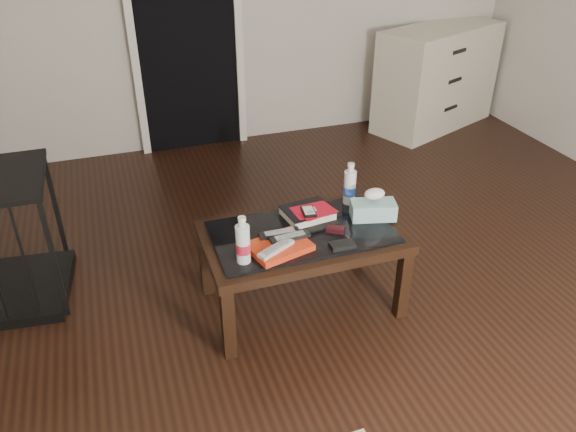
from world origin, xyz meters
name	(u,v)px	position (x,y,z in m)	size (l,w,h in m)	color
ground	(357,310)	(0.00, 0.00, 0.00)	(5.00, 5.00, 0.00)	black
doorway	(185,24)	(-0.40, 2.47, 1.02)	(0.90, 0.08, 2.07)	black
coffee_table	(302,242)	(-0.26, 0.16, 0.40)	(1.00, 0.60, 0.46)	black
dresser	(437,78)	(1.80, 2.23, 0.45)	(1.30, 0.92, 0.90)	beige
magazines	(279,246)	(-0.42, 0.04, 0.48)	(0.28, 0.21, 0.03)	red
remote_silver	(276,248)	(-0.45, -0.01, 0.50)	(0.20, 0.05, 0.02)	#B2B2B7
remote_black_front	(290,237)	(-0.36, 0.07, 0.50)	(0.20, 0.05, 0.02)	black
remote_black_back	(280,233)	(-0.40, 0.11, 0.50)	(0.20, 0.05, 0.02)	black
textbook	(308,213)	(-0.19, 0.28, 0.48)	(0.25, 0.20, 0.05)	black
dvd_mailers	(311,210)	(-0.18, 0.26, 0.51)	(0.19, 0.14, 0.01)	#B70C20
ipod	(309,211)	(-0.20, 0.24, 0.52)	(0.06, 0.10, 0.02)	black
flip_phone	(335,229)	(-0.11, 0.10, 0.47)	(0.09, 0.05, 0.02)	black
wallet	(342,245)	(-0.13, -0.04, 0.47)	(0.12, 0.07, 0.02)	black
water_bottle_left	(243,240)	(-0.61, 0.00, 0.58)	(0.07, 0.07, 0.24)	silver
water_bottle_right	(350,183)	(0.08, 0.35, 0.58)	(0.07, 0.07, 0.24)	white
tissue_box	(373,210)	(0.13, 0.16, 0.51)	(0.23, 0.12, 0.09)	teal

